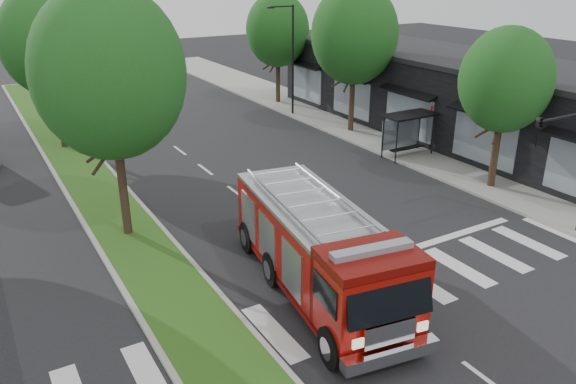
# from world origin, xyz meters

# --- Properties ---
(ground) EXTENTS (140.00, 140.00, 0.00)m
(ground) POSITION_xyz_m (0.00, 0.00, 0.00)
(ground) COLOR black
(ground) RESTS_ON ground
(sidewalk_right) EXTENTS (5.00, 80.00, 0.15)m
(sidewalk_right) POSITION_xyz_m (12.50, 10.00, 0.07)
(sidewalk_right) COLOR gray
(sidewalk_right) RESTS_ON ground
(median) EXTENTS (3.00, 50.00, 0.15)m
(median) POSITION_xyz_m (-6.00, 18.00, 0.08)
(median) COLOR gray
(median) RESTS_ON ground
(storefront_row) EXTENTS (8.00, 30.00, 5.00)m
(storefront_row) POSITION_xyz_m (17.00, 10.00, 2.50)
(storefront_row) COLOR black
(storefront_row) RESTS_ON ground
(bus_shelter) EXTENTS (3.20, 1.60, 2.61)m
(bus_shelter) POSITION_xyz_m (11.20, 8.15, 2.04)
(bus_shelter) COLOR black
(bus_shelter) RESTS_ON ground
(tree_right_near) EXTENTS (4.40, 4.40, 8.05)m
(tree_right_near) POSITION_xyz_m (11.50, 2.00, 5.51)
(tree_right_near) COLOR black
(tree_right_near) RESTS_ON ground
(tree_right_mid) EXTENTS (5.60, 5.60, 9.72)m
(tree_right_mid) POSITION_xyz_m (11.50, 14.00, 6.49)
(tree_right_mid) COLOR black
(tree_right_mid) RESTS_ON ground
(tree_right_far) EXTENTS (5.00, 5.00, 8.73)m
(tree_right_far) POSITION_xyz_m (11.50, 24.00, 5.84)
(tree_right_far) COLOR black
(tree_right_far) RESTS_ON ground
(tree_median_near) EXTENTS (5.80, 5.80, 10.16)m
(tree_median_near) POSITION_xyz_m (-6.00, 6.00, 6.81)
(tree_median_near) COLOR black
(tree_median_near) RESTS_ON ground
(tree_median_far) EXTENTS (5.60, 5.60, 9.72)m
(tree_median_far) POSITION_xyz_m (-6.00, 20.00, 6.49)
(tree_median_far) COLOR black
(tree_median_far) RESTS_ON ground
(streetlight_right_far) EXTENTS (2.11, 0.20, 8.00)m
(streetlight_right_far) POSITION_xyz_m (10.35, 20.00, 4.48)
(streetlight_right_far) COLOR black
(streetlight_right_far) RESTS_ON ground
(fire_engine) EXTENTS (4.28, 10.05, 3.37)m
(fire_engine) POSITION_xyz_m (-1.48, -1.65, 1.62)
(fire_engine) COLOR #600805
(fire_engine) RESTS_ON ground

